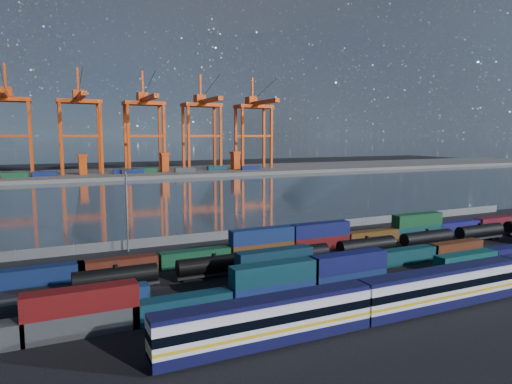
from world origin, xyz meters
name	(u,v)px	position (x,y,z in m)	size (l,w,h in m)	color
ground	(328,267)	(0.00, 0.00, 0.00)	(700.00, 700.00, 0.00)	black
harbor_water	(173,196)	(0.00, 105.00, 0.01)	(700.00, 700.00, 0.00)	#323F49
far_quay	(127,173)	(0.00, 210.00, 1.00)	(700.00, 70.00, 2.00)	#514F4C
distant_mountains	(74,76)	(63.02, 1600.00, 220.29)	(2470.00, 1100.00, 520.00)	#1E2630
passenger_train	(441,289)	(2.77, -22.44, 2.74)	(77.75, 3.18, 5.45)	silver
container_row_south	(390,268)	(4.45, -10.70, 2.24)	(140.30, 2.60, 5.55)	#3B3D40
container_row_mid	(398,255)	(12.37, -3.61, 1.63)	(141.38, 2.55, 5.43)	#37393C
container_row_north	(324,240)	(6.50, 11.39, 1.97)	(142.25, 2.59, 5.53)	#131052
tanker_string	(398,242)	(18.69, 3.31, 1.96)	(121.20, 2.73, 3.91)	black
waterfront_fence	(260,232)	(0.00, 28.00, 1.00)	(160.12, 0.12, 2.20)	#595B5E
yard_light_mast	(127,206)	(-30.00, 26.00, 9.30)	(1.60, 0.40, 16.60)	slate
gantry_cranes	(113,111)	(-7.50, 203.41, 36.82)	(198.10, 44.36, 60.07)	#C73E0E
quay_containers	(111,172)	(-11.00, 195.46, 3.30)	(172.58, 10.99, 2.60)	navy
straddle_carriers	(125,163)	(-2.50, 200.00, 7.82)	(140.00, 7.00, 11.10)	#C73E0E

